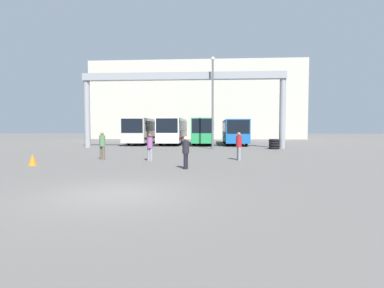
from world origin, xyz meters
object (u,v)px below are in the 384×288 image
Objects in this scene: bus_slot_0 at (145,130)px; bus_slot_1 at (173,130)px; bus_slot_3 at (234,130)px; pedestrian_mid_right at (239,145)px; tire_stack at (274,144)px; bus_slot_2 at (204,130)px; pedestrian_near_center at (102,145)px; pedestrian_near_right at (150,147)px; lamp_post at (213,99)px; traffic_cone at (33,160)px; pedestrian_mid_left at (186,152)px.

bus_slot_0 is 1.13× the size of bus_slot_1.
bus_slot_3 is 6.38× the size of pedestrian_mid_right.
bus_slot_0 reaches higher than tire_stack.
pedestrian_mid_right is (6.56, -18.48, -0.89)m from bus_slot_1.
tire_stack is at bearing -37.18° from bus_slot_1.
pedestrian_near_center is at bearing -108.05° from bus_slot_2.
bus_slot_1 is 6.17× the size of pedestrian_mid_right.
pedestrian_near_right is (-2.77, -18.97, -0.91)m from bus_slot_2.
pedestrian_near_center reaches higher than pedestrian_mid_right.
bus_slot_3 is 1.27× the size of lamp_post.
traffic_cone is 20.78m from tire_stack.
bus_slot_2 is at bearing 131.23° from tire_stack.
pedestrian_mid_left is at bearing -44.34° from pedestrian_near_right.
bus_slot_3 is (3.82, 0.40, -0.07)m from bus_slot_2.
bus_slot_1 is at bearing -10.16° from bus_slot_0.
traffic_cone is (-8.40, 0.84, -0.55)m from pedestrian_mid_left.
pedestrian_near_right is (3.22, -0.58, -0.06)m from pedestrian_near_center.
bus_slot_3 reaches higher than pedestrian_mid_right.
lamp_post is at bearing -82.34° from bus_slot_2.
bus_slot_1 reaches higher than pedestrian_mid_left.
traffic_cone is at bearing 75.11° from pedestrian_near_center.
pedestrian_mid_right is 0.20× the size of lamp_post.
lamp_post is at bearing -46.03° from bus_slot_0.
pedestrian_near_center is (-5.99, -18.39, -0.85)m from bus_slot_2.
lamp_post is (-1.64, 10.10, 3.84)m from pedestrian_mid_right.
tire_stack is 0.12× the size of lamp_post.
bus_slot_2 is 0.93× the size of bus_slot_3.
pedestrian_near_right is at bearing -132.78° from pedestrian_mid_left.
bus_slot_2 is at bearing -6.72° from bus_slot_0.
pedestrian_mid_right is 11.12m from tire_stack.
bus_slot_1 is at bearing 176.77° from bus_slot_2.
pedestrian_near_center reaches higher than pedestrian_mid_left.
bus_slot_3 is 10.76× the size of tire_stack.
bus_slot_1 is at bearing -159.46° from pedestrian_mid_left.
pedestrian_near_center is 0.20× the size of lamp_post.
bus_slot_1 is 17.57× the size of traffic_cone.
traffic_cone is 0.07× the size of lamp_post.
pedestrian_mid_left is at bearing -5.68° from traffic_cone.
bus_slot_1 is 19.24m from pedestrian_near_right.
pedestrian_mid_right reaches higher than pedestrian_mid_left.
pedestrian_near_right is at bearing -109.71° from lamp_post.
pedestrian_mid_right is at bearing 16.73° from traffic_cone.
bus_slot_3 reaches higher than pedestrian_near_right.
bus_slot_0 is 11.71× the size of tire_stack.
pedestrian_mid_left is at bearing -81.02° from bus_slot_1.
bus_slot_1 is at bearing 3.03° from pedestrian_mid_right.
traffic_cone is at bearing -145.22° from pedestrian_near_right.
lamp_post reaches higher than pedestrian_near_right.
lamp_post reaches higher than pedestrian_mid_left.
bus_slot_0 is 17.20m from tire_stack.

